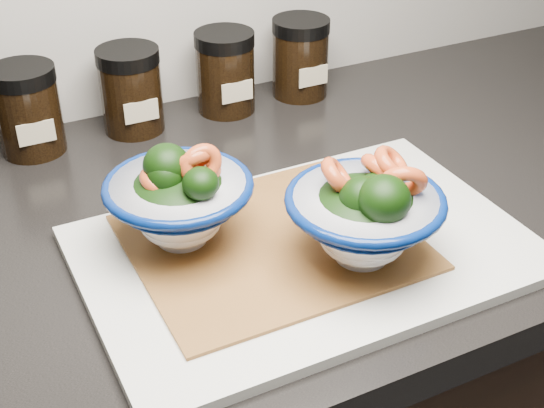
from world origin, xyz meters
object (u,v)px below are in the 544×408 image
spice_jar_d (225,72)px  spice_jar_e (300,57)px  bowl_right (366,215)px  cutting_board (306,251)px  spice_jar_c (131,90)px  spice_jar_b (28,110)px  bowl_left (179,199)px

spice_jar_d → spice_jar_e: size_ratio=1.00×
bowl_right → spice_jar_e: bearing=70.1°
cutting_board → bowl_right: bowl_right is taller
spice_jar_c → cutting_board: bearing=-78.9°
bowl_right → spice_jar_b: bearing=121.3°
bowl_left → spice_jar_b: size_ratio=1.33×
bowl_left → cutting_board: bearing=-30.0°
spice_jar_e → cutting_board: bearing=-117.4°
bowl_left → spice_jar_e: (0.29, 0.29, -0.01)m
spice_jar_e → spice_jar_b: bearing=180.0°
bowl_right → spice_jar_b: 0.46m
spice_jar_b → spice_jar_e: same height
spice_jar_c → spice_jar_d: 0.13m
spice_jar_e → bowl_right: bearing=-109.9°
cutting_board → bowl_right: (0.04, -0.04, 0.06)m
bowl_left → spice_jar_b: 0.30m
spice_jar_c → bowl_left: bearing=-98.2°
spice_jar_b → spice_jar_d: (0.27, 0.00, 0.00)m
cutting_board → spice_jar_c: bearing=101.1°
bowl_left → spice_jar_e: size_ratio=1.33×
spice_jar_b → bowl_left: bearing=-72.4°
spice_jar_b → spice_jar_c: size_ratio=1.00×
bowl_left → spice_jar_d: bearing=58.6°
bowl_right → spice_jar_d: bearing=86.2°
cutting_board → spice_jar_e: (0.18, 0.35, 0.05)m
bowl_left → spice_jar_c: (0.04, 0.29, -0.01)m
bowl_right → spice_jar_e: (0.14, 0.40, -0.01)m
spice_jar_b → spice_jar_e: size_ratio=1.00×
cutting_board → spice_jar_d: 0.36m
spice_jar_b → spice_jar_d: same height
bowl_left → spice_jar_e: bearing=44.6°
cutting_board → spice_jar_c: spice_jar_c is taller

